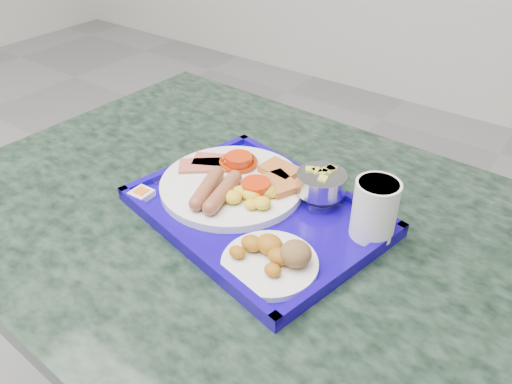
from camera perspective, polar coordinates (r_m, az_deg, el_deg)
table at (r=1.03m, az=1.12°, el=-12.20°), size 1.28×0.88×0.78m
tray at (r=0.89m, az=0.00°, el=-2.39°), size 0.48×0.39×0.03m
main_plate at (r=0.94m, az=-2.42°, el=1.02°), size 0.27×0.27×0.04m
bread_plate at (r=0.77m, az=2.02°, el=-7.54°), size 0.15×0.15×0.05m
fruit_bowl at (r=0.90m, az=7.48°, el=1.04°), size 0.09×0.09×0.06m
juice_cup at (r=0.83m, az=13.44°, el=-1.75°), size 0.07×0.07×0.10m
spoon at (r=1.04m, az=-4.45°, el=3.98°), size 0.10×0.18×0.01m
knife at (r=1.03m, az=-8.33°, el=3.16°), size 0.02×0.17×0.00m
jam_packet at (r=0.94m, az=-12.94°, el=-0.24°), size 0.04×0.04×0.01m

